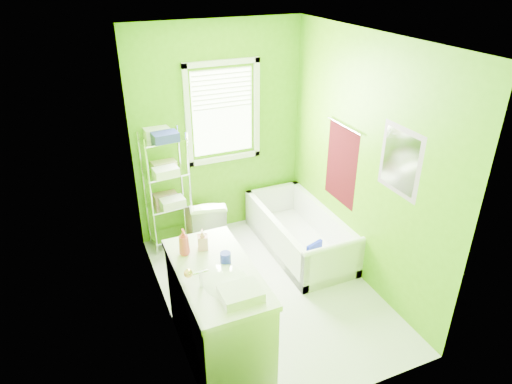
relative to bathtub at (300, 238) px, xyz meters
name	(u,v)px	position (x,y,z in m)	size (l,w,h in m)	color
ground	(268,290)	(-0.68, -0.55, -0.16)	(2.90, 2.90, 0.00)	silver
room_envelope	(270,157)	(-0.68, -0.55, 1.38)	(2.14, 2.94, 2.62)	#4C9207
window	(223,107)	(-0.63, 0.87, 1.45)	(0.92, 0.05, 1.22)	white
door	(196,301)	(-1.71, -1.55, 0.84)	(0.09, 0.80, 2.00)	white
right_wall_decor	(363,163)	(0.36, -0.57, 1.16)	(0.04, 1.48, 1.17)	#3B060A
bathtub	(300,238)	(0.00, 0.00, 0.00)	(0.75, 1.60, 0.52)	white
toilet	(207,222)	(-1.01, 0.48, 0.20)	(0.41, 0.71, 0.73)	white
vanity	(218,311)	(-1.43, -1.16, 0.32)	(0.62, 1.22, 1.16)	silver
wire_shelf_unit	(167,178)	(-1.39, 0.74, 0.74)	(0.52, 0.42, 1.49)	silver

